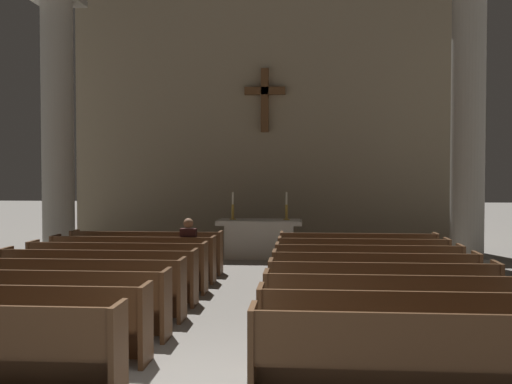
# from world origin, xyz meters

# --- Properties ---
(pew_left_row_2) EXTENTS (3.35, 0.50, 0.95)m
(pew_left_row_2) POSITION_xyz_m (-2.32, 1.02, 0.48)
(pew_left_row_2) COLOR brown
(pew_left_row_2) RESTS_ON ground
(pew_left_row_3) EXTENTS (3.35, 0.50, 0.95)m
(pew_left_row_3) POSITION_xyz_m (-2.32, 2.08, 0.48)
(pew_left_row_3) COLOR brown
(pew_left_row_3) RESTS_ON ground
(pew_left_row_4) EXTENTS (3.35, 0.50, 0.95)m
(pew_left_row_4) POSITION_xyz_m (-2.32, 3.13, 0.48)
(pew_left_row_4) COLOR brown
(pew_left_row_4) RESTS_ON ground
(pew_left_row_5) EXTENTS (3.35, 0.50, 0.95)m
(pew_left_row_5) POSITION_xyz_m (-2.32, 4.19, 0.48)
(pew_left_row_5) COLOR brown
(pew_left_row_5) RESTS_ON ground
(pew_left_row_6) EXTENTS (3.35, 0.50, 0.95)m
(pew_left_row_6) POSITION_xyz_m (-2.32, 5.25, 0.48)
(pew_left_row_6) COLOR brown
(pew_left_row_6) RESTS_ON ground
(pew_left_row_7) EXTENTS (3.35, 0.50, 0.95)m
(pew_left_row_7) POSITION_xyz_m (-2.32, 6.31, 0.48)
(pew_left_row_7) COLOR brown
(pew_left_row_7) RESTS_ON ground
(pew_left_row_8) EXTENTS (3.35, 0.50, 0.95)m
(pew_left_row_8) POSITION_xyz_m (-2.32, 7.36, 0.48)
(pew_left_row_8) COLOR brown
(pew_left_row_8) RESTS_ON ground
(pew_right_row_1) EXTENTS (3.35, 0.50, 0.95)m
(pew_right_row_1) POSITION_xyz_m (2.32, -0.04, 0.48)
(pew_right_row_1) COLOR brown
(pew_right_row_1) RESTS_ON ground
(pew_right_row_2) EXTENTS (3.35, 0.50, 0.95)m
(pew_right_row_2) POSITION_xyz_m (2.32, 1.02, 0.48)
(pew_right_row_2) COLOR brown
(pew_right_row_2) RESTS_ON ground
(pew_right_row_3) EXTENTS (3.35, 0.50, 0.95)m
(pew_right_row_3) POSITION_xyz_m (2.32, 2.08, 0.48)
(pew_right_row_3) COLOR brown
(pew_right_row_3) RESTS_ON ground
(pew_right_row_4) EXTENTS (3.35, 0.50, 0.95)m
(pew_right_row_4) POSITION_xyz_m (2.32, 3.13, 0.48)
(pew_right_row_4) COLOR brown
(pew_right_row_4) RESTS_ON ground
(pew_right_row_5) EXTENTS (3.35, 0.50, 0.95)m
(pew_right_row_5) POSITION_xyz_m (2.32, 4.19, 0.48)
(pew_right_row_5) COLOR brown
(pew_right_row_5) RESTS_ON ground
(pew_right_row_6) EXTENTS (3.35, 0.50, 0.95)m
(pew_right_row_6) POSITION_xyz_m (2.32, 5.25, 0.48)
(pew_right_row_6) COLOR brown
(pew_right_row_6) RESTS_ON ground
(pew_right_row_7) EXTENTS (3.35, 0.50, 0.95)m
(pew_right_row_7) POSITION_xyz_m (2.32, 6.31, 0.48)
(pew_right_row_7) COLOR brown
(pew_right_row_7) RESTS_ON ground
(pew_right_row_8) EXTENTS (3.35, 0.50, 0.95)m
(pew_right_row_8) POSITION_xyz_m (2.32, 7.36, 0.48)
(pew_right_row_8) COLOR brown
(pew_right_row_8) RESTS_ON ground
(column_left_second) EXTENTS (1.20, 1.20, 6.69)m
(column_left_second) POSITION_xyz_m (-5.08, 9.22, 3.26)
(column_left_second) COLOR #9E998E
(column_left_second) RESTS_ON ground
(column_right_second) EXTENTS (1.20, 1.20, 6.69)m
(column_right_second) POSITION_xyz_m (5.08, 9.22, 3.26)
(column_right_second) COLOR #9E998E
(column_right_second) RESTS_ON ground
(altar) EXTENTS (2.20, 0.90, 1.01)m
(altar) POSITION_xyz_m (0.00, 9.94, 0.53)
(altar) COLOR #BCB7AD
(altar) RESTS_ON ground
(candlestick_left) EXTENTS (0.16, 0.16, 0.72)m
(candlestick_left) POSITION_xyz_m (-0.70, 9.94, 1.24)
(candlestick_left) COLOR #B79338
(candlestick_left) RESTS_ON altar
(candlestick_right) EXTENTS (0.16, 0.16, 0.72)m
(candlestick_right) POSITION_xyz_m (0.70, 9.94, 1.24)
(candlestick_right) COLOR #B79338
(candlestick_right) RESTS_ON altar
(apse_with_cross) EXTENTS (11.44, 0.47, 7.89)m
(apse_with_cross) POSITION_xyz_m (0.00, 12.29, 3.95)
(apse_with_cross) COLOR gray
(apse_with_cross) RESTS_ON ground
(lone_worshipper) EXTENTS (0.32, 0.43, 1.32)m
(lone_worshipper) POSITION_xyz_m (-1.17, 6.34, 0.69)
(lone_worshipper) COLOR #26262B
(lone_worshipper) RESTS_ON ground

